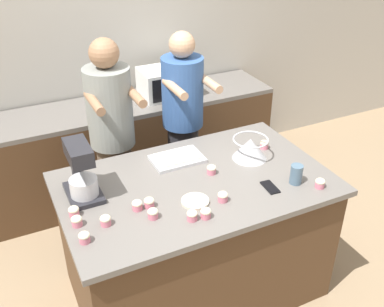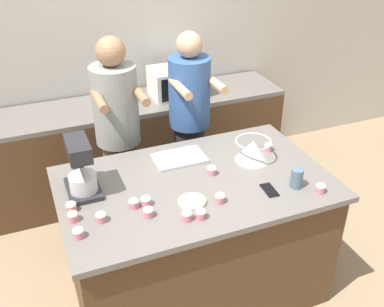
{
  "view_description": "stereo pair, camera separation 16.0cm",
  "coord_description": "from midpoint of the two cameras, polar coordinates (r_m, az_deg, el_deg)",
  "views": [
    {
      "loc": [
        -1.07,
        -2.16,
        2.56
      ],
      "look_at": [
        0.0,
        0.05,
        1.12
      ],
      "focal_mm": 42.0,
      "sensor_mm": 36.0,
      "label": 1
    },
    {
      "loc": [
        -0.92,
        -2.22,
        2.56
      ],
      "look_at": [
        0.0,
        0.05,
        1.12
      ],
      "focal_mm": 42.0,
      "sensor_mm": 36.0,
      "label": 2
    }
  ],
  "objects": [
    {
      "name": "ground_plane",
      "position": [
        3.51,
        1.7,
        -16.4
      ],
      "size": [
        16.0,
        16.0,
        0.0
      ],
      "primitive_type": "plane",
      "color": "#937A5B"
    },
    {
      "name": "back_wall",
      "position": [
        4.28,
        -7.94,
        13.7
      ],
      "size": [
        10.0,
        0.06,
        2.7
      ],
      "color": "#B2ADA3",
      "rests_on": "ground_plane"
    },
    {
      "name": "island_counter",
      "position": [
        3.18,
        1.83,
        -10.58
      ],
      "size": [
        1.74,
        1.07,
        0.94
      ],
      "color": "#4C331E",
      "rests_on": "ground_plane"
    },
    {
      "name": "back_counter",
      "position": [
        4.31,
        -5.89,
        1.03
      ],
      "size": [
        2.8,
        0.6,
        0.91
      ],
      "color": "#4C331E",
      "rests_on": "ground_plane"
    },
    {
      "name": "person_left",
      "position": [
        3.52,
        -8.01,
        1.8
      ],
      "size": [
        0.35,
        0.51,
        1.7
      ],
      "color": "brown",
      "rests_on": "ground_plane"
    },
    {
      "name": "person_right",
      "position": [
        3.68,
        0.95,
        3.31
      ],
      "size": [
        0.34,
        0.5,
        1.67
      ],
      "color": "#232328",
      "rests_on": "ground_plane"
    },
    {
      "name": "stand_mixer",
      "position": [
        2.78,
        -12.36,
        -2.04
      ],
      "size": [
        0.2,
        0.3,
        0.36
      ],
      "color": "#232328",
      "rests_on": "island_counter"
    },
    {
      "name": "mixing_bowl",
      "position": [
        3.12,
        9.17,
        0.45
      ],
      "size": [
        0.25,
        0.25,
        0.15
      ],
      "color": "#BCBCC1",
      "rests_on": "island_counter"
    },
    {
      "name": "baking_tray",
      "position": [
        3.11,
        -0.24,
        -0.59
      ],
      "size": [
        0.35,
        0.23,
        0.04
      ],
      "color": "#BCBCC1",
      "rests_on": "island_counter"
    },
    {
      "name": "microwave_oven",
      "position": [
        4.18,
        -0.74,
        9.11
      ],
      "size": [
        0.49,
        0.34,
        0.26
      ],
      "color": "silver",
      "rests_on": "back_counter"
    },
    {
      "name": "cell_phone",
      "position": [
        2.87,
        11.39,
        -4.59
      ],
      "size": [
        0.08,
        0.15,
        0.01
      ],
      "color": "black",
      "rests_on": "island_counter"
    },
    {
      "name": "drinking_glass",
      "position": [
        2.91,
        14.7,
        -3.07
      ],
      "size": [
        0.08,
        0.08,
        0.13
      ],
      "color": "slate",
      "rests_on": "island_counter"
    },
    {
      "name": "small_plate",
      "position": [
        2.71,
        1.72,
        -6.14
      ],
      "size": [
        0.17,
        0.17,
        0.02
      ],
      "color": "beige",
      "rests_on": "island_counter"
    },
    {
      "name": "cupcake_0",
      "position": [
        2.92,
        17.55,
        -4.2
      ],
      "size": [
        0.06,
        0.06,
        0.06
      ],
      "color": "#D17084",
      "rests_on": "island_counter"
    },
    {
      "name": "cupcake_1",
      "position": [
        2.7,
        -13.44,
        -6.59
      ],
      "size": [
        0.06,
        0.06,
        0.06
      ],
      "color": "#D17084",
      "rests_on": "island_counter"
    },
    {
      "name": "cupcake_2",
      "position": [
        3.28,
        11.05,
        0.83
      ],
      "size": [
        0.06,
        0.06,
        0.06
      ],
      "color": "#D17084",
      "rests_on": "island_counter"
    },
    {
      "name": "cupcake_3",
      "position": [
        2.59,
        -9.73,
        -7.94
      ],
      "size": [
        0.06,
        0.06,
        0.06
      ],
      "color": "#D17084",
      "rests_on": "island_counter"
    },
    {
      "name": "cupcake_4",
      "position": [
        2.67,
        -5.69,
        -6.28
      ],
      "size": [
        0.06,
        0.06,
        0.06
      ],
      "color": "#D17084",
      "rests_on": "island_counter"
    },
    {
      "name": "cupcake_5",
      "position": [
        2.68,
        -4.15,
        -6.03
      ],
      "size": [
        0.06,
        0.06,
        0.06
      ],
      "color": "#D17084",
      "rests_on": "island_counter"
    },
    {
      "name": "cupcake_6",
      "position": [
        2.96,
        4.1,
        -2.14
      ],
      "size": [
        0.06,
        0.06,
        0.06
      ],
      "color": "#D17084",
      "rests_on": "island_counter"
    },
    {
      "name": "cupcake_7",
      "position": [
        2.5,
        -12.44,
        -9.8
      ],
      "size": [
        0.06,
        0.06,
        0.06
      ],
      "color": "#D17084",
      "rests_on": "island_counter"
    },
    {
      "name": "cupcake_8",
      "position": [
        2.71,
        5.28,
        -5.63
      ],
      "size": [
        0.06,
        0.06,
        0.06
      ],
      "color": "#D17084",
      "rests_on": "island_counter"
    },
    {
      "name": "cupcake_9",
      "position": [
        2.59,
        -3.79,
        -7.41
      ],
      "size": [
        0.06,
        0.06,
        0.06
      ],
      "color": "#D17084",
      "rests_on": "island_counter"
    },
    {
      "name": "cupcake_10",
      "position": [
        2.62,
        -13.19,
        -7.77
      ],
      "size": [
        0.06,
        0.06,
        0.06
      ],
      "color": "#D17084",
      "rests_on": "island_counter"
    },
    {
      "name": "cupcake_11",
      "position": [
        2.56,
        1.17,
        -7.86
      ],
      "size": [
        0.06,
        0.06,
        0.06
      ],
      "color": "#D17084",
      "rests_on": "island_counter"
    },
    {
      "name": "cupcake_12",
      "position": [
        2.58,
        2.94,
        -7.64
      ],
      "size": [
        0.06,
        0.06,
        0.06
      ],
      "color": "#D17084",
      "rests_on": "island_counter"
    }
  ]
}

